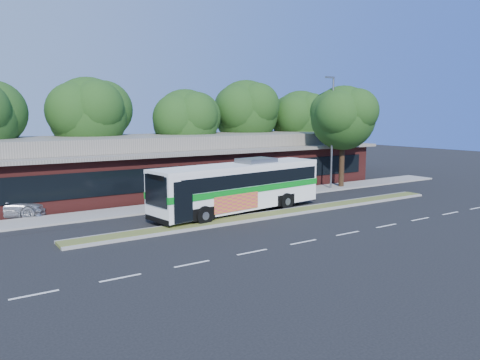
{
  "coord_description": "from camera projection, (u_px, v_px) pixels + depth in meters",
  "views": [
    {
      "loc": [
        -17.56,
        -21.42,
        6.01
      ],
      "look_at": [
        -1.52,
        2.72,
        2.0
      ],
      "focal_mm": 35.0,
      "sensor_mm": 36.0,
      "label": 1
    }
  ],
  "objects": [
    {
      "name": "tree_bg_d",
      "position": [
        249.0,
        111.0,
        45.2
      ],
      "size": [
        6.91,
        6.2,
        9.37
      ],
      "color": "black",
      "rests_on": "ground"
    },
    {
      "name": "transit_bus",
      "position": [
        240.0,
        183.0,
        28.89
      ],
      "size": [
        12.04,
        4.06,
        3.32
      ],
      "rotation": [
        0.0,
        0.0,
        0.13
      ],
      "color": "white",
      "rests_on": "ground"
    },
    {
      "name": "sidewalk_tree",
      "position": [
        345.0,
        116.0,
        38.77
      ],
      "size": [
        5.9,
        5.29,
        8.45
      ],
      "color": "black",
      "rests_on": "ground"
    },
    {
      "name": "tree_bg_f",
      "position": [
        338.0,
        115.0,
        51.82
      ],
      "size": [
        6.69,
        6.0,
        8.92
      ],
      "color": "black",
      "rests_on": "ground"
    },
    {
      "name": "tree_bg_c",
      "position": [
        189.0,
        120.0,
        40.62
      ],
      "size": [
        6.24,
        5.6,
        8.26
      ],
      "color": "black",
      "rests_on": "ground"
    },
    {
      "name": "tree_bg_b",
      "position": [
        93.0,
        114.0,
        37.0
      ],
      "size": [
        6.69,
        6.0,
        9.0
      ],
      "color": "black",
      "rests_on": "ground"
    },
    {
      "name": "median_strip",
      "position": [
        280.0,
        213.0,
        28.61
      ],
      "size": [
        26.0,
        1.1,
        0.15
      ],
      "primitive_type": "cube",
      "color": "#505D27",
      "rests_on": "ground"
    },
    {
      "name": "plaza_building",
      "position": [
        187.0,
        163.0,
        38.55
      ],
      "size": [
        33.2,
        11.2,
        4.45
      ],
      "color": "#521C19",
      "rests_on": "ground"
    },
    {
      "name": "lamp_post",
      "position": [
        332.0,
        129.0,
        37.65
      ],
      "size": [
        0.93,
        0.18,
        9.07
      ],
      "color": "slate",
      "rests_on": "ground"
    },
    {
      "name": "sedan",
      "position": [
        0.0,
        206.0,
        27.57
      ],
      "size": [
        5.47,
        3.47,
        1.48
      ],
      "primitive_type": "imported",
      "rotation": [
        0.0,
        0.0,
        1.27
      ],
      "color": "silver",
      "rests_on": "ground"
    },
    {
      "name": "tree_bg_e",
      "position": [
        303.0,
        118.0,
        47.74
      ],
      "size": [
        6.47,
        5.8,
        8.5
      ],
      "color": "black",
      "rests_on": "ground"
    },
    {
      "name": "ground",
      "position": [
        286.0,
        216.0,
        28.13
      ],
      "size": [
        120.0,
        120.0,
        0.0
      ],
      "primitive_type": "plane",
      "color": "black",
      "rests_on": "ground"
    },
    {
      "name": "sidewalk",
      "position": [
        229.0,
        199.0,
        33.4
      ],
      "size": [
        44.0,
        2.6,
        0.12
      ],
      "primitive_type": "cube",
      "color": "gray",
      "rests_on": "ground"
    }
  ]
}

